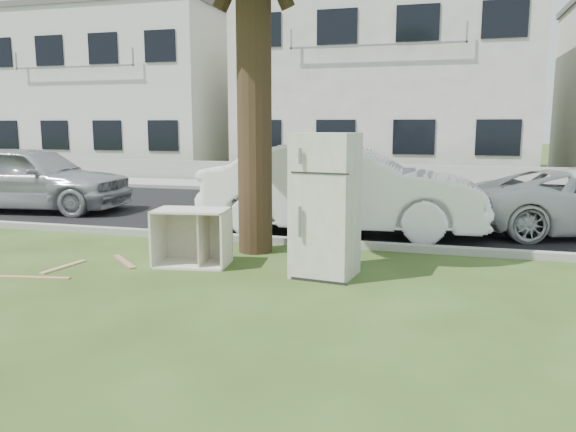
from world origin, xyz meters
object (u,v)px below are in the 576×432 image
(car_center, at_px, (342,189))
(car_left, at_px, (31,178))
(cabinet, at_px, (192,237))
(fridge, at_px, (325,205))

(car_center, distance_m, car_left, 7.60)
(cabinet, xyz_separation_m, car_left, (-5.90, 3.74, 0.37))
(fridge, height_order, car_left, fridge)
(fridge, relative_size, car_center, 0.37)
(car_center, bearing_deg, cabinet, 146.41)
(cabinet, bearing_deg, fridge, -9.25)
(car_center, xyz_separation_m, car_left, (-7.56, 0.78, -0.06))
(fridge, height_order, cabinet, fridge)
(fridge, bearing_deg, cabinet, -173.48)
(fridge, relative_size, car_left, 0.42)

